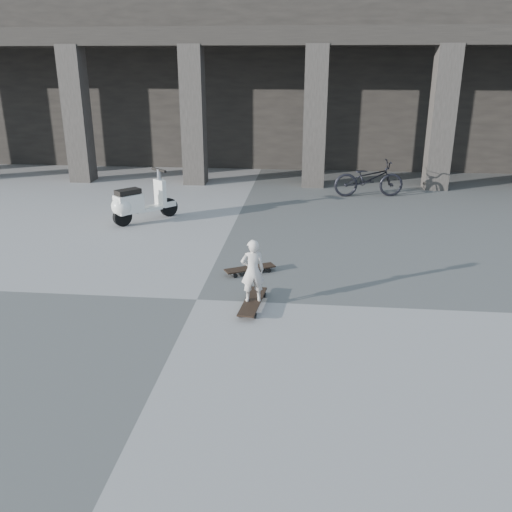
# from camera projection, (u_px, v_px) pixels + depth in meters

# --- Properties ---
(ground) EXTENTS (90.00, 90.00, 0.00)m
(ground) POSITION_uv_depth(u_px,v_px,m) (197.00, 300.00, 8.54)
(ground) COLOR #50504E
(ground) RESTS_ON ground
(colonnade) EXTENTS (28.00, 8.82, 6.00)m
(colonnade) POSITION_uv_depth(u_px,v_px,m) (268.00, 75.00, 20.39)
(colonnade) COLOR black
(colonnade) RESTS_ON ground
(longboard) EXTENTS (0.35, 1.10, 0.11)m
(longboard) POSITION_uv_depth(u_px,v_px,m) (253.00, 302.00, 8.25)
(longboard) COLOR black
(longboard) RESTS_ON ground
(skateboard_spare) EXTENTS (0.91, 0.64, 0.11)m
(skateboard_spare) POSITION_uv_depth(u_px,v_px,m) (250.00, 269.00, 9.57)
(skateboard_spare) COLOR black
(skateboard_spare) RESTS_ON ground
(child) EXTENTS (0.40, 0.32, 0.97)m
(child) POSITION_uv_depth(u_px,v_px,m) (253.00, 271.00, 8.08)
(child) COLOR beige
(child) RESTS_ON longboard
(scooter) EXTENTS (1.25, 1.36, 1.19)m
(scooter) POSITION_uv_depth(u_px,v_px,m) (134.00, 204.00, 12.39)
(scooter) COLOR black
(scooter) RESTS_ON ground
(bicycle) EXTENTS (1.97, 0.91, 1.00)m
(bicycle) POSITION_uv_depth(u_px,v_px,m) (369.00, 179.00, 14.88)
(bicycle) COLOR black
(bicycle) RESTS_ON ground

